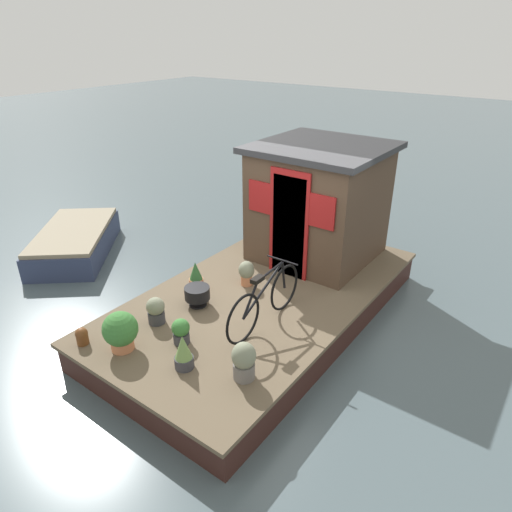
% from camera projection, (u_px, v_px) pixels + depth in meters
% --- Properties ---
extents(ground_plane, '(60.00, 60.00, 0.00)m').
position_uv_depth(ground_plane, '(263.00, 317.00, 7.43)').
color(ground_plane, '#4C5B60').
extents(houseboat_deck, '(5.51, 2.96, 0.49)m').
position_uv_depth(houseboat_deck, '(263.00, 304.00, 7.32)').
color(houseboat_deck, brown).
rests_on(houseboat_deck, ground_plane).
extents(houseboat_cabin, '(2.09, 2.10, 2.01)m').
position_uv_depth(houseboat_cabin, '(319.00, 202.00, 7.94)').
color(houseboat_cabin, '#4C3828').
rests_on(houseboat_cabin, houseboat_deck).
extents(bicycle, '(1.69, 0.50, 0.84)m').
position_uv_depth(bicycle, '(265.00, 300.00, 6.25)').
color(bicycle, black).
rests_on(bicycle, houseboat_deck).
extents(potted_plant_ivy, '(0.24, 0.24, 0.46)m').
position_uv_depth(potted_plant_ivy, '(183.00, 353.00, 5.50)').
color(potted_plant_ivy, '#38383D').
rests_on(potted_plant_ivy, houseboat_deck).
extents(potted_plant_fern, '(0.45, 0.45, 0.54)m').
position_uv_depth(potted_plant_fern, '(120.00, 331.00, 5.79)').
color(potted_plant_fern, '#C6754C').
rests_on(potted_plant_fern, houseboat_deck).
extents(potted_plant_mint, '(0.23, 0.23, 0.48)m').
position_uv_depth(potted_plant_mint, '(196.00, 277.00, 7.17)').
color(potted_plant_mint, '#C6754C').
rests_on(potted_plant_mint, houseboat_deck).
extents(potted_plant_geranium, '(0.26, 0.26, 0.39)m').
position_uv_depth(potted_plant_geranium, '(156.00, 310.00, 6.36)').
color(potted_plant_geranium, '#38383D').
rests_on(potted_plant_geranium, houseboat_deck).
extents(potted_plant_lavender, '(0.29, 0.29, 0.49)m').
position_uv_depth(potted_plant_lavender, '(244.00, 361.00, 5.32)').
color(potted_plant_lavender, slate).
rests_on(potted_plant_lavender, houseboat_deck).
extents(potted_plant_succulent, '(0.24, 0.24, 0.35)m').
position_uv_depth(potted_plant_succulent, '(181.00, 331.00, 5.95)').
color(potted_plant_succulent, '#38383D').
rests_on(potted_plant_succulent, houseboat_deck).
extents(potted_plant_thyme, '(0.25, 0.25, 0.42)m').
position_uv_depth(potted_plant_thyme, '(246.00, 272.00, 7.30)').
color(potted_plant_thyme, '#C6754C').
rests_on(potted_plant_thyme, houseboat_deck).
extents(charcoal_grill, '(0.38, 0.38, 0.30)m').
position_uv_depth(charcoal_grill, '(197.00, 294.00, 6.76)').
color(charcoal_grill, black).
rests_on(charcoal_grill, houseboat_deck).
extents(mooring_bollard, '(0.16, 0.16, 0.24)m').
position_uv_depth(mooring_bollard, '(82.00, 336.00, 5.96)').
color(mooring_bollard, brown).
rests_on(mooring_bollard, houseboat_deck).
extents(dinghy_boat, '(2.74, 2.60, 0.56)m').
position_uv_depth(dinghy_boat, '(75.00, 241.00, 9.41)').
color(dinghy_boat, '#2D3856').
rests_on(dinghy_boat, ground_plane).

